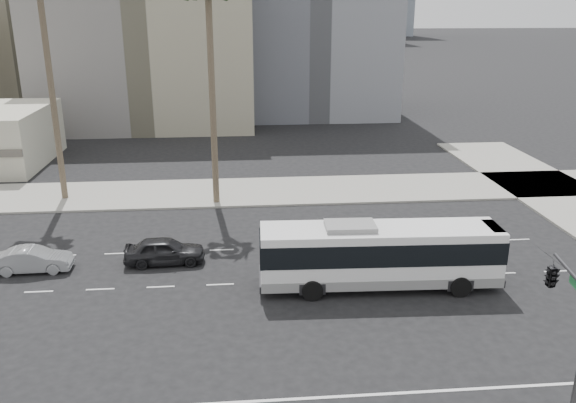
{
  "coord_description": "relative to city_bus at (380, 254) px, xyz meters",
  "views": [
    {
      "loc": [
        -1.92,
        -27.28,
        13.55
      ],
      "look_at": [
        0.85,
        4.0,
        3.05
      ],
      "focal_mm": 36.58,
      "sensor_mm": 36.0,
      "label": 1
    }
  ],
  "objects": [
    {
      "name": "midrise_gray_center",
      "position": [
        2.97,
        52.86,
        11.2
      ],
      "size": [
        20.0,
        20.0,
        26.0
      ],
      "primitive_type": "cube",
      "color": "slate",
      "rests_on": "ground"
    },
    {
      "name": "ground",
      "position": [
        -5.03,
        0.86,
        -1.8
      ],
      "size": [
        700.0,
        700.0,
        0.0
      ],
      "primitive_type": "plane",
      "color": "black",
      "rests_on": "ground"
    },
    {
      "name": "city_bus",
      "position": [
        0.0,
        0.0,
        0.0
      ],
      "size": [
        12.03,
        3.09,
        3.43
      ],
      "rotation": [
        0.0,
        0.0,
        -0.03
      ],
      "color": "silver",
      "rests_on": "ground"
    },
    {
      "name": "car_b",
      "position": [
        -18.0,
        3.38,
        -1.14
      ],
      "size": [
        1.55,
        4.07,
        1.32
      ],
      "primitive_type": "imported",
      "rotation": [
        0.0,
        0.0,
        1.61
      ],
      "color": "gray",
      "rests_on": "ground"
    },
    {
      "name": "midrise_beige_west",
      "position": [
        -17.03,
        45.86,
        7.2
      ],
      "size": [
        24.0,
        18.0,
        18.0
      ],
      "primitive_type": "cube",
      "color": "gray",
      "rests_on": "ground"
    },
    {
      "name": "traffic_signal",
      "position": [
        3.52,
        -9.55,
        2.99
      ],
      "size": [
        2.67,
        3.6,
        5.74
      ],
      "rotation": [
        0.0,
        0.0,
        -0.17
      ],
      "color": "#262628",
      "rests_on": "ground"
    },
    {
      "name": "car_a",
      "position": [
        -11.1,
        3.83,
        -1.06
      ],
      "size": [
        1.9,
        4.43,
        1.49
      ],
      "primitive_type": "imported",
      "rotation": [
        0.0,
        0.0,
        1.6
      ],
      "color": "black",
      "rests_on": "ground"
    },
    {
      "name": "sidewalk_north",
      "position": [
        -5.03,
        16.36,
        -1.73
      ],
      "size": [
        120.0,
        7.0,
        0.15
      ],
      "primitive_type": "cube",
      "color": "gray",
      "rests_on": "ground"
    }
  ]
}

